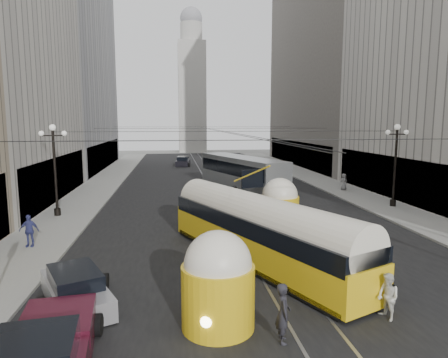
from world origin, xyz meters
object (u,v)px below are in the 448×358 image
object	(u,v)px
sedan_silver	(76,290)
pedestrian_crossing_a	(283,313)
city_bus	(242,172)
streetcar	(259,230)
pedestrian_sidewalk_right	(344,182)
pedestrian_crossing_b	(388,297)
pedestrian_sidewalk_left	(29,231)
pickup_maroon	(49,349)

from	to	relation	value
sedan_silver	pedestrian_crossing_a	bearing A→B (deg)	-25.78
city_bus	streetcar	bearing A→B (deg)	-97.57
sedan_silver	pedestrian_sidewalk_right	size ratio (longest dim) A/B	2.96
pedestrian_sidewalk_right	pedestrian_crossing_b	bearing A→B (deg)	63.52
pedestrian_sidewalk_right	pedestrian_sidewalk_left	xyz separation A→B (m)	(-23.94, -14.79, 0.06)
pedestrian_crossing_b	pedestrian_crossing_a	bearing A→B (deg)	-86.47
city_bus	pedestrian_crossing_b	world-z (taller)	city_bus
streetcar	pedestrian_crossing_a	xyz separation A→B (m)	(-0.72, -6.86, -0.67)
streetcar	pedestrian_crossing_b	distance (m)	6.79
city_bus	pedestrian_sidewalk_right	bearing A→B (deg)	-11.88
pickup_maroon	pedestrian_crossing_a	world-z (taller)	pedestrian_crossing_a
streetcar	pedestrian_sidewalk_right	distance (m)	22.18
city_bus	pedestrian_crossing_a	bearing A→B (deg)	-97.18
city_bus	pedestrian_sidewalk_right	size ratio (longest dim) A/B	8.43
city_bus	pedestrian_crossing_b	bearing A→B (deg)	-88.96
pedestrian_crossing_a	pedestrian_sidewalk_left	world-z (taller)	pedestrian_crossing_a
city_bus	sedan_silver	xyz separation A→B (m)	(-10.28, -23.99, -1.18)
sedan_silver	pedestrian_crossing_a	xyz separation A→B (m)	(6.84, -3.30, 0.31)
streetcar	city_bus	distance (m)	20.61
pickup_maroon	pedestrian_crossing_a	bearing A→B (deg)	6.75
city_bus	pedestrian_sidewalk_right	xyz separation A→B (m)	(9.67, -2.03, -0.86)
pedestrian_sidewalk_right	pedestrian_crossing_a	bearing A→B (deg)	56.79
pickup_maroon	pedestrian_crossing_a	distance (m)	6.63
sedan_silver	pedestrian_crossing_a	size ratio (longest dim) A/B	2.52
city_bus	pickup_maroon	distance (m)	29.82
streetcar	sedan_silver	bearing A→B (deg)	-154.78
city_bus	pedestrian_sidewalk_left	world-z (taller)	city_bus
pedestrian_crossing_a	pickup_maroon	bearing A→B (deg)	102.87
city_bus	pickup_maroon	size ratio (longest dim) A/B	2.49
sedan_silver	pedestrian_crossing_b	size ratio (longest dim) A/B	2.93
pickup_maroon	pedestrian_sidewalk_right	distance (m)	32.64
pedestrian_sidewalk_right	city_bus	bearing A→B (deg)	-17.66
pickup_maroon	city_bus	bearing A→B (deg)	70.36
pedestrian_sidewalk_right	streetcar	bearing A→B (deg)	50.26
pickup_maroon	pedestrian_crossing_b	bearing A→B (deg)	9.22
pedestrian_crossing_a	pedestrian_sidewalk_left	xyz separation A→B (m)	(-10.83, 10.46, 0.07)
streetcar	city_bus	world-z (taller)	streetcar
pedestrian_crossing_a	pedestrian_sidewalk_left	distance (m)	15.06
city_bus	pickup_maroon	xyz separation A→B (m)	(-10.02, -28.07, -1.08)
pickup_maroon	pedestrian_crossing_b	size ratio (longest dim) A/B	3.35
city_bus	pickup_maroon	world-z (taller)	city_bus
pedestrian_sidewalk_left	pedestrian_crossing_b	bearing A→B (deg)	-30.64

